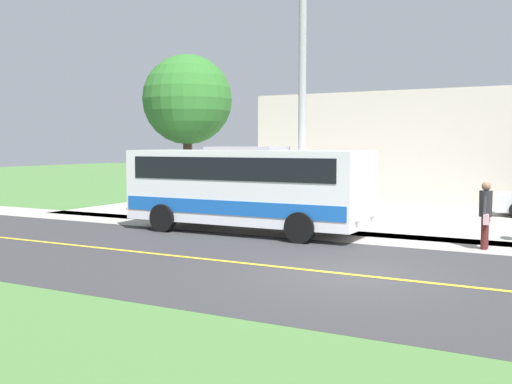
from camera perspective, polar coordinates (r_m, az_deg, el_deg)
ground_plane at (r=13.26m, az=8.69°, el=-7.76°), size 120.00×120.00×0.00m
road_surface at (r=13.26m, az=8.69°, el=-7.74°), size 8.00×100.00×0.01m
sidewalk at (r=18.17m, az=14.15°, el=-4.50°), size 2.40×100.00×0.01m
road_centre_line at (r=13.26m, az=8.69°, el=-7.72°), size 0.16×100.00×0.00m
shuttle_bus_front at (r=19.23m, az=-0.85°, el=0.67°), size 2.77×7.90×2.75m
pedestrian_with_bags at (r=17.25m, az=20.98°, el=-1.86°), size 0.72×0.34×1.82m
street_light_pole at (r=18.82m, az=4.28°, el=10.49°), size 1.97×0.24×8.71m
tree_curbside at (r=23.91m, az=-6.55°, el=8.65°), size 3.50×3.50×6.33m
commercial_building at (r=34.09m, az=18.75°, el=4.10°), size 10.00×19.20×5.42m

